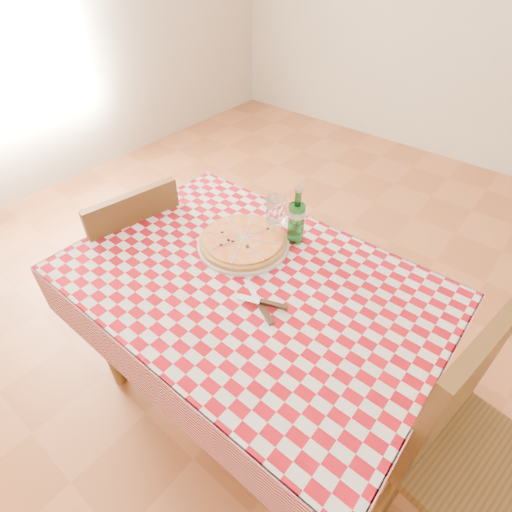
{
  "coord_description": "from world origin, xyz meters",
  "views": [
    {
      "loc": [
        0.65,
        -0.75,
        1.73
      ],
      "look_at": [
        -0.02,
        0.06,
        0.82
      ],
      "focal_mm": 28.0,
      "sensor_mm": 36.0,
      "label": 1
    }
  ],
  "objects_px": {
    "chair_near": "(474,446)",
    "water_bottle": "(297,215)",
    "wine_glass": "(276,220)",
    "dining_table": "(250,300)",
    "pizza_plate": "(243,240)",
    "chair_far": "(136,255)"
  },
  "relations": [
    {
      "from": "dining_table",
      "to": "chair_near",
      "type": "xyz_separation_m",
      "value": [
        0.81,
        0.05,
        -0.11
      ]
    },
    {
      "from": "dining_table",
      "to": "chair_far",
      "type": "relative_size",
      "value": 1.36
    },
    {
      "from": "chair_far",
      "to": "dining_table",
      "type": "bearing_deg",
      "value": -168.93
    },
    {
      "from": "pizza_plate",
      "to": "chair_near",
      "type": "bearing_deg",
      "value": -4.96
    },
    {
      "from": "chair_near",
      "to": "chair_far",
      "type": "relative_size",
      "value": 1.09
    },
    {
      "from": "pizza_plate",
      "to": "water_bottle",
      "type": "bearing_deg",
      "value": 48.07
    },
    {
      "from": "dining_table",
      "to": "wine_glass",
      "type": "relative_size",
      "value": 6.35
    },
    {
      "from": "pizza_plate",
      "to": "wine_glass",
      "type": "xyz_separation_m",
      "value": [
        0.07,
        0.1,
        0.07
      ]
    },
    {
      "from": "chair_near",
      "to": "pizza_plate",
      "type": "distance_m",
      "value": 0.98
    },
    {
      "from": "chair_near",
      "to": "pizza_plate",
      "type": "height_order",
      "value": "chair_near"
    },
    {
      "from": "chair_near",
      "to": "wine_glass",
      "type": "relative_size",
      "value": 5.1
    },
    {
      "from": "dining_table",
      "to": "wine_glass",
      "type": "distance_m",
      "value": 0.31
    },
    {
      "from": "dining_table",
      "to": "chair_far",
      "type": "height_order",
      "value": "chair_far"
    },
    {
      "from": "chair_near",
      "to": "water_bottle",
      "type": "distance_m",
      "value": 0.91
    },
    {
      "from": "chair_far",
      "to": "wine_glass",
      "type": "relative_size",
      "value": 4.68
    },
    {
      "from": "dining_table",
      "to": "pizza_plate",
      "type": "xyz_separation_m",
      "value": [
        -0.14,
        0.13,
        0.12
      ]
    },
    {
      "from": "chair_far",
      "to": "pizza_plate",
      "type": "bearing_deg",
      "value": -155.15
    },
    {
      "from": "water_bottle",
      "to": "chair_near",
      "type": "bearing_deg",
      "value": -15.89
    },
    {
      "from": "dining_table",
      "to": "water_bottle",
      "type": "distance_m",
      "value": 0.35
    },
    {
      "from": "chair_near",
      "to": "water_bottle",
      "type": "height_order",
      "value": "water_bottle"
    },
    {
      "from": "chair_near",
      "to": "water_bottle",
      "type": "bearing_deg",
      "value": 173.34
    },
    {
      "from": "pizza_plate",
      "to": "chair_far",
      "type": "bearing_deg",
      "value": -165.06
    }
  ]
}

